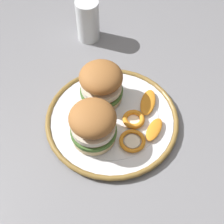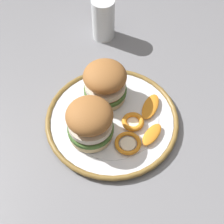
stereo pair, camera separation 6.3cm
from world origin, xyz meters
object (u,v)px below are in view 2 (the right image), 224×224
Objects in this scene: sandwich_half_left at (89,122)px; sandwich_half_right at (105,83)px; dining_table at (93,147)px; drinking_glass at (103,21)px; dinner_plate at (112,119)px.

sandwich_half_right is (-0.11, 0.03, 0.00)m from sandwich_half_left.
dining_table is at bearing 177.37° from sandwich_half_left.
sandwich_half_left is 0.35m from drinking_glass.
dinner_plate is 0.09m from sandwich_half_left.
drinking_glass is at bearing -176.53° from dinner_plate.
drinking_glass reaches higher than dinner_plate.
drinking_glass reaches higher than dining_table.
sandwich_half_left reaches higher than dinner_plate.
sandwich_half_right is at bearing -166.95° from dinner_plate.
dinner_plate is 2.96× the size of sandwich_half_right.
dinner_plate is 2.62× the size of drinking_glass.
sandwich_half_left is (0.04, -0.05, 0.06)m from dinner_plate.
dinner_plate is 2.48× the size of sandwich_half_left.
dining_table is 12.61× the size of sandwich_half_right.
dining_table is 0.11m from dinner_plate.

